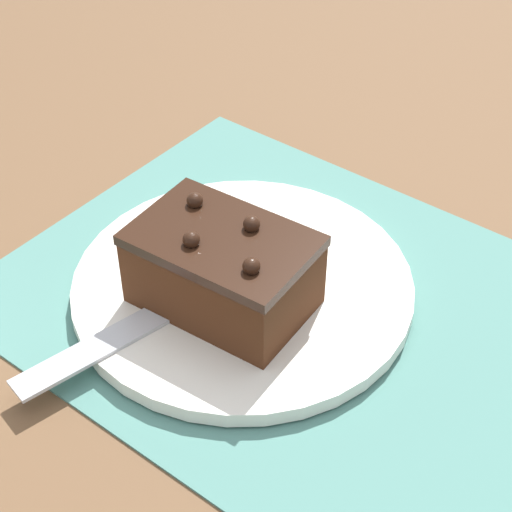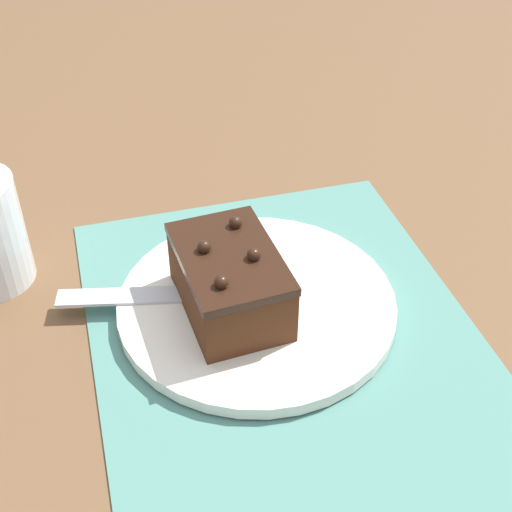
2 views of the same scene
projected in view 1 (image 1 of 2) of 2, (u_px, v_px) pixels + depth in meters
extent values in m
plane|color=brown|center=(312.00, 314.00, 0.64)|extent=(3.00, 3.00, 0.00)
cube|color=slate|center=(312.00, 312.00, 0.63)|extent=(0.46, 0.34, 0.00)
cylinder|color=white|center=(243.00, 286.00, 0.64)|extent=(0.26, 0.26, 0.01)
cube|color=#472614|center=(223.00, 274.00, 0.61)|extent=(0.13, 0.09, 0.05)
cube|color=black|center=(222.00, 240.00, 0.59)|extent=(0.13, 0.09, 0.01)
sphere|color=black|center=(195.00, 200.00, 0.61)|extent=(0.01, 0.01, 0.01)
sphere|color=black|center=(191.00, 240.00, 0.57)|extent=(0.01, 0.01, 0.01)
sphere|color=black|center=(252.00, 224.00, 0.59)|extent=(0.01, 0.01, 0.01)
sphere|color=black|center=(251.00, 266.00, 0.55)|extent=(0.01, 0.01, 0.01)
cube|color=slate|center=(223.00, 274.00, 0.63)|extent=(0.03, 0.07, 0.01)
cube|color=#B7BABF|center=(106.00, 343.00, 0.59)|extent=(0.05, 0.14, 0.00)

